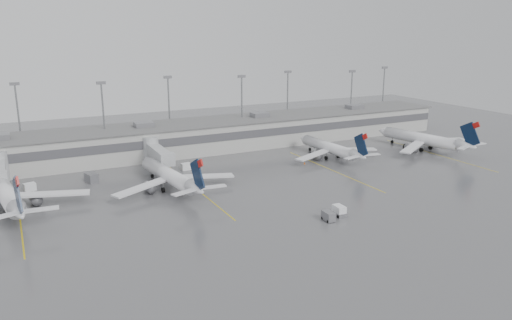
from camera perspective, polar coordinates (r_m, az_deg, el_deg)
name	(u,v)px	position (r m, az deg, el deg)	size (l,w,h in m)	color
ground	(328,212)	(96.14, 8.25, -5.94)	(260.00, 260.00, 0.00)	#555557
terminal	(214,134)	(144.38, -4.88, 2.92)	(152.00, 17.00, 9.45)	#ADADA8
light_masts	(206,105)	(148.29, -5.78, 6.30)	(142.40, 8.00, 20.60)	gray
jet_bridge_right	(156,152)	(126.80, -11.41, 0.86)	(4.00, 17.20, 7.00)	#A6A9AC
stand_markings	(269,179)	(115.50, 1.47, -2.21)	(105.25, 40.00, 0.01)	gold
jet_far_left	(7,194)	(105.84, -26.59, -3.54)	(29.47, 33.24, 10.78)	silver
jet_mid_left	(171,176)	(108.54, -9.71, -1.82)	(27.58, 31.09, 10.08)	silver
jet_mid_right	(331,148)	(134.49, 8.62, 1.37)	(25.79, 28.93, 9.36)	silver
jet_far_right	(425,139)	(149.90, 18.75, 2.28)	(28.55, 32.30, 10.55)	silver
baggage_tug	(339,212)	(94.56, 9.47, -5.86)	(2.10, 3.12, 1.96)	white
baggage_cart	(328,216)	(91.84, 8.28, -6.35)	(1.64, 2.75, 1.73)	slate
gse_uld_a	(30,187)	(117.73, -24.46, -2.82)	(2.37, 1.58, 1.68)	white
gse_uld_b	(186,167)	(124.03, -8.01, -0.75)	(2.35, 1.57, 1.67)	white
gse_uld_c	(319,150)	(140.32, 7.18, 1.14)	(2.56, 1.70, 1.81)	white
gse_loader	(91,178)	(119.01, -18.29, -1.94)	(2.08, 3.32, 2.08)	slate
cone_b	(203,177)	(116.55, -6.09, -1.93)	(0.49, 0.49, 0.77)	#FF6105
cone_c	(305,163)	(128.60, 5.57, -0.35)	(0.40, 0.40, 0.63)	#FF6105
cone_d	(417,147)	(153.11, 17.96, 1.48)	(0.47, 0.47, 0.75)	#FF6105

